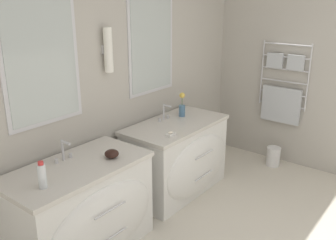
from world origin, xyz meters
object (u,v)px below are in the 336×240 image
at_px(amenity_bowl, 112,154).
at_px(flower_vase, 182,106).
at_px(vanity_right, 178,158).
at_px(vanity_left, 83,210).
at_px(waste_bin, 273,156).
at_px(toiletry_bottle, 42,176).

height_order(amenity_bowl, flower_vase, flower_vase).
distance_m(vanity_right, flower_vase, 0.57).
bearing_deg(vanity_left, waste_bin, -12.38).
bearing_deg(waste_bin, amenity_bowl, 167.89).
bearing_deg(flower_vase, amenity_bowl, -171.22).
xyz_separation_m(vanity_left, toiletry_bottle, (-0.38, -0.06, 0.49)).
bearing_deg(amenity_bowl, vanity_left, 165.35).
bearing_deg(vanity_left, vanity_right, 0.00).
bearing_deg(flower_vase, toiletry_bottle, -174.49).
xyz_separation_m(amenity_bowl, waste_bin, (2.31, -0.50, -0.70)).
xyz_separation_m(toiletry_bottle, amenity_bowl, (0.65, -0.01, -0.06)).
relative_size(toiletry_bottle, flower_vase, 0.74).
distance_m(toiletry_bottle, amenity_bowl, 0.66).
bearing_deg(flower_vase, vanity_right, -151.33).
distance_m(toiletry_bottle, waste_bin, 3.11).
bearing_deg(vanity_right, toiletry_bottle, -177.88).
bearing_deg(waste_bin, toiletry_bottle, 170.31).
distance_m(vanity_left, amenity_bowl, 0.52).
xyz_separation_m(vanity_left, flower_vase, (1.54, 0.12, 0.51)).
bearing_deg(vanity_right, vanity_left, 180.00).
xyz_separation_m(vanity_right, toiletry_bottle, (-1.70, -0.06, 0.49)).
relative_size(amenity_bowl, flower_vase, 0.44).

